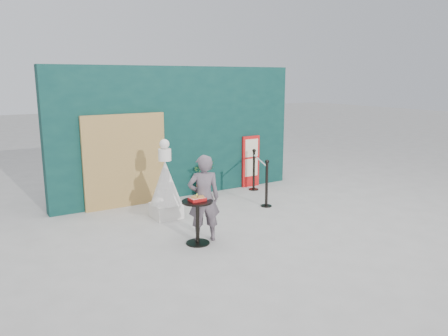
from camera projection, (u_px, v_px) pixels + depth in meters
ground at (260, 234)px, 7.80m from camera, size 60.00×60.00×0.00m
back_wall at (179, 132)px, 10.11m from camera, size 6.00×0.30×3.00m
bamboo_fence at (125, 161)px, 9.31m from camera, size 1.80×0.08×2.00m
woman at (204, 198)px, 7.37m from camera, size 0.64×0.52×1.50m
menu_board at (251, 161)px, 11.10m from camera, size 0.50×0.07×1.30m
statue at (166, 186)px, 8.62m from camera, size 0.62×0.62×1.58m
cafe_table at (197, 215)px, 7.27m from camera, size 0.52×0.52×0.75m
food_basket at (197, 199)px, 7.21m from camera, size 0.26×0.19×0.11m
planter at (203, 175)px, 10.17m from camera, size 0.51×0.44×0.87m
stanchion_barrier at (260, 177)px, 10.08m from camera, size 0.84×1.54×1.03m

